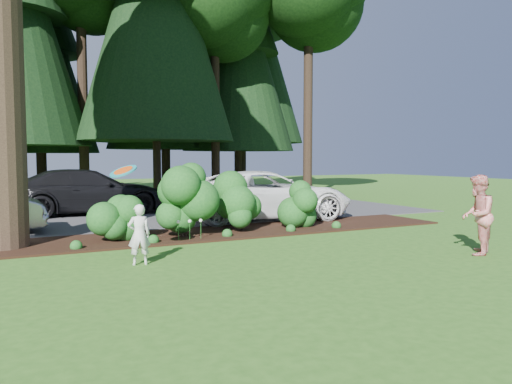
{
  "coord_description": "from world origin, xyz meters",
  "views": [
    {
      "loc": [
        -4.49,
        -9.61,
        2.15
      ],
      "look_at": [
        0.99,
        1.21,
        1.3
      ],
      "focal_mm": 35.0,
      "sensor_mm": 36.0,
      "label": 1
    }
  ],
  "objects": [
    {
      "name": "ground",
      "position": [
        0.0,
        0.0,
        0.0
      ],
      "size": [
        80.0,
        80.0,
        0.0
      ],
      "primitive_type": "plane",
      "color": "#2C5A19",
      "rests_on": "ground"
    },
    {
      "name": "mulch_bed",
      "position": [
        0.0,
        3.25,
        0.03
      ],
      "size": [
        16.0,
        2.5,
        0.05
      ],
      "primitive_type": "cube",
      "color": "black",
      "rests_on": "ground"
    },
    {
      "name": "driveway",
      "position": [
        0.0,
        7.5,
        0.01
      ],
      "size": [
        22.0,
        6.0,
        0.03
      ],
      "primitive_type": "cube",
      "color": "#38383A",
      "rests_on": "ground"
    },
    {
      "name": "shrub_row",
      "position": [
        0.77,
        3.14,
        0.81
      ],
      "size": [
        6.53,
        1.6,
        1.61
      ],
      "color": "#164A19",
      "rests_on": "ground"
    },
    {
      "name": "lily_cluster",
      "position": [
        -0.3,
        2.4,
        0.5
      ],
      "size": [
        0.69,
        0.09,
        0.57
      ],
      "color": "#164A19",
      "rests_on": "ground"
    },
    {
      "name": "tree_wall",
      "position": [
        0.25,
        16.38,
        9.5
      ],
      "size": [
        25.66,
        12.15,
        17.09
      ],
      "color": "black",
      "rests_on": "ground"
    },
    {
      "name": "car_white_suv",
      "position": [
        3.43,
        5.32,
        0.86
      ],
      "size": [
        6.23,
        3.38,
        1.66
      ],
      "primitive_type": "imported",
      "rotation": [
        0.0,
        0.0,
        1.46
      ],
      "color": "white",
      "rests_on": "driveway"
    },
    {
      "name": "car_dark_suv",
      "position": [
        -1.7,
        9.8,
        0.87
      ],
      "size": [
        5.82,
        2.5,
        1.67
      ],
      "primitive_type": "imported",
      "rotation": [
        0.0,
        0.0,
        1.54
      ],
      "color": "black",
      "rests_on": "driveway"
    },
    {
      "name": "child",
      "position": [
        -2.12,
        0.22,
        0.61
      ],
      "size": [
        0.48,
        0.34,
        1.22
      ],
      "primitive_type": "imported",
      "rotation": [
        0.0,
        0.0,
        3.02
      ],
      "color": "silver",
      "rests_on": "ground"
    },
    {
      "name": "adult",
      "position": [
        4.78,
        -2.1,
        0.88
      ],
      "size": [
        1.09,
        1.03,
        1.77
      ],
      "primitive_type": "imported",
      "rotation": [
        0.0,
        0.0,
        3.73
      ],
      "color": "red",
      "rests_on": "ground"
    },
    {
      "name": "frisbee",
      "position": [
        -2.35,
        0.51,
        1.87
      ],
      "size": [
        0.57,
        0.55,
        0.32
      ],
      "color": "teal",
      "rests_on": "ground"
    }
  ]
}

